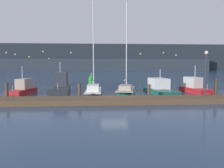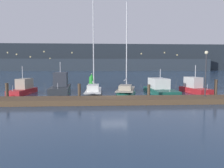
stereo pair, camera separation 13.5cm
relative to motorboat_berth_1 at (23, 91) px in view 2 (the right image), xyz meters
name	(u,v)px [view 2 (the right image)]	position (x,y,z in m)	size (l,w,h in m)	color
ground_plane	(114,99)	(10.19, -4.48, -0.30)	(400.00, 400.00, 0.00)	navy
dock	(116,100)	(10.19, -6.56, -0.08)	(28.28, 2.80, 0.45)	brown
mooring_pile_0	(7,92)	(0.23, -4.91, 0.53)	(0.28, 0.28, 1.66)	#4C3D2D
mooring_pile_1	(79,92)	(6.87, -4.91, 0.48)	(0.28, 0.28, 1.56)	#4C3D2D
mooring_pile_2	(149,92)	(13.51, -4.91, 0.42)	(0.28, 0.28, 1.45)	#4C3D2D
mooring_pile_3	(216,89)	(20.14, -4.91, 0.66)	(0.28, 0.28, 1.92)	#4C3D2D
motorboat_berth_1	(23,91)	(0.00, 0.00, 0.00)	(2.40, 5.26, 3.70)	red
motorboat_berth_2	(61,89)	(4.22, 0.31, 0.15)	(2.75, 7.29, 4.31)	#2D3338
sailboat_berth_3	(94,93)	(8.10, -0.73, -0.16)	(2.18, 7.93, 12.36)	#2D3338
sailboat_berth_4	(126,92)	(11.90, -0.12, -0.18)	(3.69, 7.91, 11.26)	#195647
motorboat_berth_5	(160,91)	(15.92, -0.29, -0.03)	(2.86, 7.53, 3.44)	#195647
motorboat_berth_6	(195,90)	(20.26, -0.05, 0.00)	(2.56, 5.52, 3.91)	red
channel_buoy	(92,80)	(7.48, 12.37, 0.43)	(1.33, 1.33, 1.97)	green
dock_lamppost	(206,66)	(18.45, -6.17, 2.91)	(0.32, 0.32, 4.14)	#2D2D33
hillside_backdrop	(100,59)	(9.90, 123.87, 7.73)	(240.00, 23.00, 17.43)	#232B33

